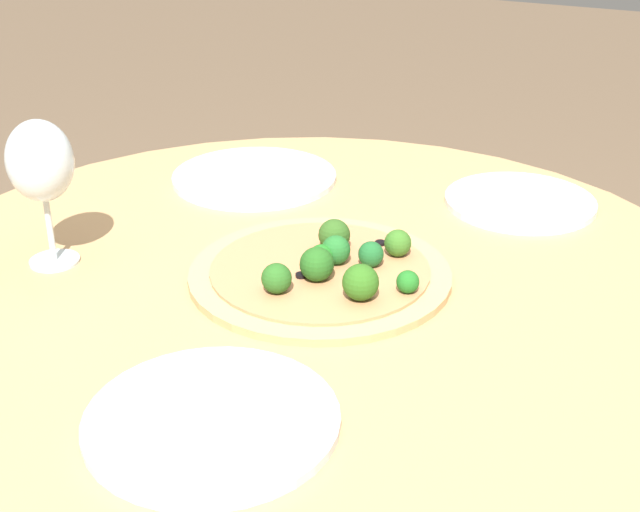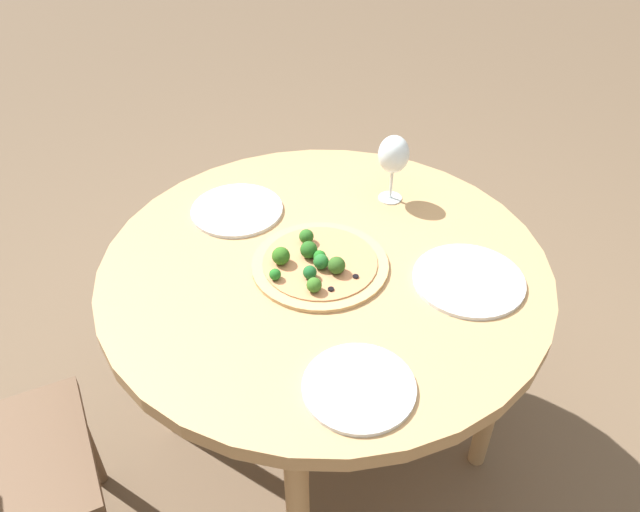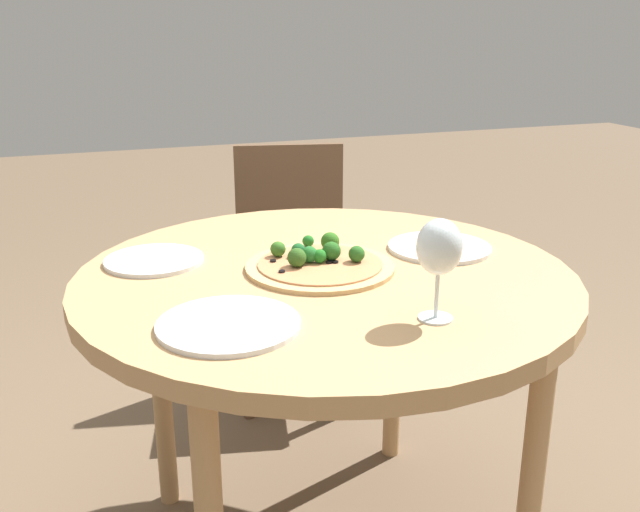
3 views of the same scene
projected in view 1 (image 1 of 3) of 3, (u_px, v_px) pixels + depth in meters
dining_table at (305, 324)px, 1.14m from camera, size 1.08×1.08×0.74m
pizza at (325, 270)px, 1.10m from camera, size 0.33×0.33×0.06m
wine_glass at (40, 164)px, 1.09m from camera, size 0.08×0.08×0.19m
plate_near at (212, 420)px, 0.84m from camera, size 0.24×0.24×0.01m
plate_far at (520, 202)px, 1.31m from camera, size 0.22×0.22×0.01m
plate_side at (254, 177)px, 1.40m from camera, size 0.26×0.26×0.01m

